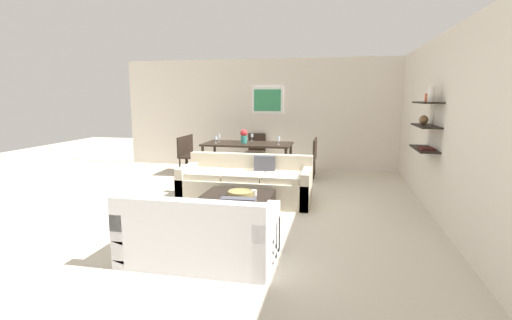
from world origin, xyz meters
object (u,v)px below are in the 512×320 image
decorative_bowl (240,193)px  dining_chair_right_near (309,157)px  candle_jar (254,193)px  dining_chair_head (256,149)px  wine_glass_head (252,136)px  wine_glass_right_near (278,139)px  wine_glass_left_far (219,136)px  wine_glass_left_near (216,138)px  sofa_beige (246,185)px  dining_chair_left_near (186,153)px  loveseat_white (200,235)px  centerpiece_vase (244,136)px  coffee_table (235,209)px  dining_chair_right_far (310,154)px  dining_chair_left_far (193,151)px  dining_table (248,146)px

decorative_bowl → dining_chair_right_near: dining_chair_right_near is taller
candle_jar → dining_chair_head: dining_chair_head is taller
wine_glass_head → wine_glass_right_near: bearing=-37.0°
candle_jar → wine_glass_left_far: (-1.54, 3.22, 0.45)m
wine_glass_left_near → wine_glass_head: wine_glass_head is taller
decorative_bowl → sofa_beige: bearing=99.3°
dining_chair_head → dining_chair_left_near: bearing=-141.5°
sofa_beige → wine_glass_left_far: size_ratio=12.46×
wine_glass_left_far → loveseat_white: bearing=-74.9°
centerpiece_vase → dining_chair_head: bearing=84.0°
wine_glass_left_near → dining_chair_left_near: bearing=-171.8°
loveseat_white → candle_jar: bearing=78.5°
sofa_beige → wine_glass_head: 2.60m
coffee_table → candle_jar: (0.25, 0.08, 0.23)m
dining_chair_right_far → dining_chair_left_far: bearing=180.0°
coffee_table → candle_jar: size_ratio=11.79×
sofa_beige → wine_glass_head: (-0.47, 2.49, 0.58)m
loveseat_white → dining_chair_left_far: dining_chair_left_far is taller
loveseat_white → wine_glass_left_near: (-1.25, 4.41, 0.57)m
sofa_beige → dining_table: bearing=102.7°
dining_chair_right_far → centerpiece_vase: bearing=-172.0°
dining_chair_right_near → wine_glass_head: 1.57m
candle_jar → dining_chair_right_far: size_ratio=0.10×
decorative_bowl → wine_glass_left_far: (-1.37, 3.31, 0.45)m
dining_chair_right_near → dining_chair_right_far: same height
coffee_table → dining_chair_right_far: bearing=76.5°
decorative_bowl → dining_chair_right_near: bearing=76.0°
sofa_beige → loveseat_white: bearing=-88.4°
coffee_table → centerpiece_vase: centerpiece_vase is taller
loveseat_white → wine_glass_left_far: 4.85m
candle_jar → dining_chair_left_far: bearing=123.7°
coffee_table → wine_glass_right_near: (0.15, 3.07, 0.69)m
candle_jar → wine_glass_head: 3.65m
candle_jar → centerpiece_vase: size_ratio=0.29×
dining_chair_left_near → wine_glass_left_far: bearing=26.5°
decorative_bowl → dining_chair_left_far: dining_chair_left_far is taller
dining_chair_right_near → dining_chair_left_near: bearing=180.0°
decorative_bowl → wine_glass_head: (-0.65, 3.61, 0.45)m
dining_chair_right_near → centerpiece_vase: (-1.48, 0.23, 0.41)m
sofa_beige → dining_chair_right_far: dining_chair_right_far is taller
decorative_bowl → dining_table: dining_table is taller
loveseat_white → centerpiece_vase: (-0.63, 4.54, 0.62)m
dining_chair_left_far → centerpiece_vase: bearing=-9.1°
dining_chair_left_near → decorative_bowl: bearing=-55.5°
loveseat_white → candle_jar: size_ratio=18.31×
sofa_beige → dining_chair_left_near: 2.63m
dining_table → wine_glass_right_near: bearing=-9.4°
dining_chair_left_far → dining_chair_right_far: (2.78, 0.00, 0.00)m
dining_chair_right_near → dining_chair_left_far: same height
wine_glass_right_near → coffee_table: bearing=-92.7°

